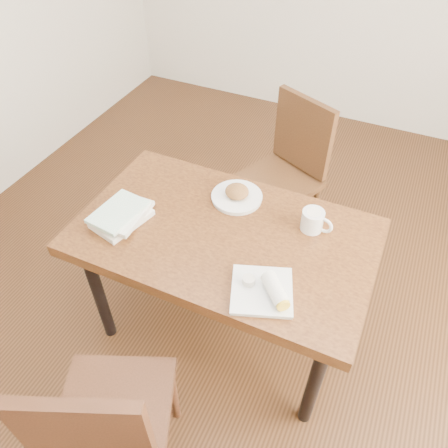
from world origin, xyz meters
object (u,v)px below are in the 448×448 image
at_px(chair_near, 106,424).
at_px(plate_scone, 237,195).
at_px(table, 224,245).
at_px(plate_burrito, 266,290).
at_px(book_stack, 122,216).
at_px(chair_far, 287,167).
at_px(coffee_mug, 313,220).

xyz_separation_m(chair_near, plate_scone, (0.03, 1.08, 0.23)).
xyz_separation_m(table, plate_burrito, (0.29, -0.24, 0.11)).
height_order(table, book_stack, book_stack).
bearing_deg(book_stack, table, 15.70).
relative_size(plate_scone, plate_burrito, 0.81).
bearing_deg(table, plate_burrito, -40.04).
distance_m(plate_burrito, book_stack, 0.74).
height_order(chair_far, coffee_mug, chair_far).
distance_m(chair_near, plate_scone, 1.10).
xyz_separation_m(plate_scone, plate_burrito, (0.32, -0.47, -0.00)).
relative_size(table, chair_far, 1.37).
bearing_deg(plate_scone, chair_near, -91.47).
xyz_separation_m(table, plate_scone, (-0.04, 0.23, 0.11)).
bearing_deg(chair_far, plate_burrito, -76.69).
bearing_deg(coffee_mug, table, -152.25).
height_order(table, coffee_mug, coffee_mug).
height_order(chair_near, coffee_mug, chair_near).
bearing_deg(chair_near, plate_scone, 88.53).
height_order(plate_burrito, book_stack, plate_burrito).
bearing_deg(table, chair_near, -94.39).
xyz_separation_m(plate_burrito, book_stack, (-0.73, 0.11, 0.01)).
relative_size(coffee_mug, plate_burrito, 0.48).
bearing_deg(chair_far, chair_near, -93.26).
height_order(table, plate_scone, plate_scone).
bearing_deg(book_stack, plate_scone, 40.91).
bearing_deg(chair_near, plate_burrito, 60.12).
xyz_separation_m(chair_near, plate_burrito, (0.35, 0.61, 0.23)).
height_order(plate_scone, book_stack, plate_scone).
distance_m(chair_far, book_stack, 1.10).
bearing_deg(plate_burrito, coffee_mug, 81.86).
bearing_deg(plate_scone, coffee_mug, -6.92).
relative_size(chair_far, coffee_mug, 6.60).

